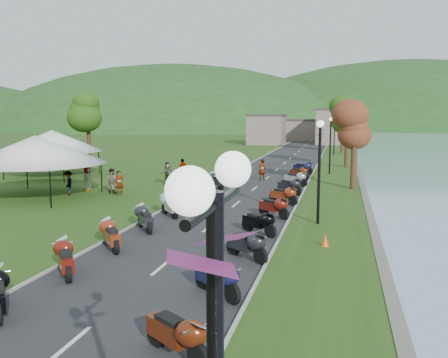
# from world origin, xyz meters

# --- Properties ---
(road) EXTENTS (7.00, 120.00, 0.02)m
(road) POSITION_xyz_m (0.00, 40.00, 0.01)
(road) COLOR #28282A
(road) RESTS_ON ground
(hills_backdrop) EXTENTS (360.00, 120.00, 76.00)m
(hills_backdrop) POSITION_xyz_m (0.00, 200.00, 0.00)
(hills_backdrop) COLOR #285621
(hills_backdrop) RESTS_ON ground
(far_building) EXTENTS (18.00, 16.00, 5.00)m
(far_building) POSITION_xyz_m (-2.00, 85.00, 2.50)
(far_building) COLOR gray
(far_building) RESTS_ON ground
(moto_row_left) EXTENTS (2.60, 37.44, 1.10)m
(moto_row_left) POSITION_xyz_m (-2.73, 13.12, 0.55)
(moto_row_left) COLOR #331411
(moto_row_left) RESTS_ON ground
(moto_row_right) EXTENTS (2.60, 35.84, 1.10)m
(moto_row_right) POSITION_xyz_m (2.62, 20.84, 0.55)
(moto_row_right) COLOR #331411
(moto_row_right) RESTS_ON ground
(vendor_tent_main) EXTENTS (5.91, 5.91, 4.00)m
(vendor_tent_main) POSITION_xyz_m (-12.98, 21.22, 2.00)
(vendor_tent_main) COLOR white
(vendor_tent_main) RESTS_ON ground
(vendor_tent_side) EXTENTS (5.58, 5.58, 4.00)m
(vendor_tent_side) POSITION_xyz_m (-17.93, 30.36, 2.00)
(vendor_tent_side) COLOR white
(vendor_tent_side) RESTS_ON ground
(tree_lakeside) EXTENTS (2.47, 2.47, 6.86)m
(tree_lakeside) POSITION_xyz_m (6.89, 29.64, 3.43)
(tree_lakeside) COLOR #2E5D14
(tree_lakeside) RESTS_ON ground
(pedestrian_a) EXTENTS (0.73, 0.73, 1.64)m
(pedestrian_a) POSITION_xyz_m (-8.21, 23.23, 0.00)
(pedestrian_a) COLOR slate
(pedestrian_a) RESTS_ON ground
(pedestrian_b) EXTENTS (0.92, 0.65, 1.70)m
(pedestrian_b) POSITION_xyz_m (-9.06, 23.82, 0.00)
(pedestrian_b) COLOR slate
(pedestrian_b) RESTS_ON ground
(pedestrian_c) EXTENTS (0.79, 1.14, 1.63)m
(pedestrian_c) POSITION_xyz_m (-11.52, 22.44, 0.00)
(pedestrian_c) COLOR slate
(pedestrian_c) RESTS_ON ground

